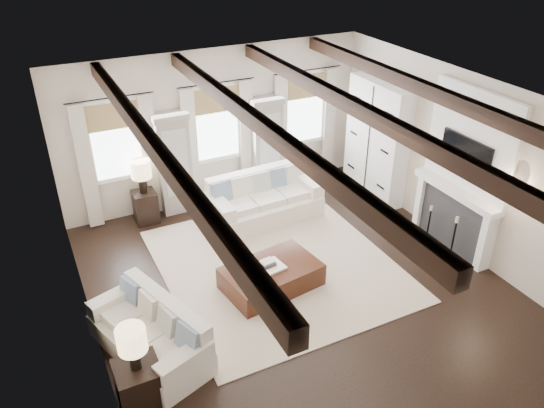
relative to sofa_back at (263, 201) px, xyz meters
name	(u,v)px	position (x,y,z in m)	size (l,w,h in m)	color
ground	(303,292)	(-0.43, -2.45, -0.39)	(7.50, 7.50, 0.00)	black
room_shell	(319,159)	(0.31, -1.55, 1.50)	(6.54, 7.54, 3.22)	beige
area_rug	(276,264)	(-0.49, -1.58, -0.38)	(3.85, 4.20, 0.02)	#C3B19B
sofa_back	(263,201)	(0.00, 0.00, 0.00)	(2.28, 1.12, 0.96)	white
sofa_left	(153,334)	(-2.99, -2.68, -0.06)	(1.45, 2.11, 0.83)	white
ottoman	(271,277)	(-0.84, -2.09, -0.18)	(1.55, 0.97, 0.41)	black
tray	(268,268)	(-0.91, -2.11, 0.04)	(0.50, 0.38, 0.04)	white
book_lower	(267,264)	(-0.91, -2.07, 0.08)	(0.26, 0.20, 0.04)	#262628
book_upper	(267,261)	(-0.89, -2.05, 0.12)	(0.22, 0.17, 0.03)	beige
side_table_front	(139,383)	(-3.37, -3.41, -0.11)	(0.56, 0.56, 0.56)	black
lamp_front	(132,342)	(-3.37, -3.41, 0.61)	(0.37, 0.37, 0.63)	black
side_table_back	(146,207)	(-2.16, 0.92, -0.06)	(0.44, 0.44, 0.66)	black
lamp_back	(141,171)	(-2.16, 0.92, 0.73)	(0.39, 0.39, 0.68)	black
candlestick_near	(453,240)	(2.47, -2.75, -0.04)	(0.17, 0.17, 0.83)	black
candlestick_far	(428,225)	(2.47, -2.11, -0.09)	(0.15, 0.15, 0.73)	black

